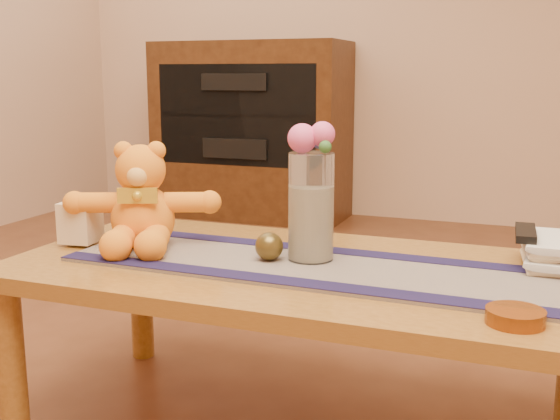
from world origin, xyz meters
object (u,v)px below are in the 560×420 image
at_px(tv_remote, 526,233).
at_px(teddy_bear, 142,197).
at_px(glass_vase, 311,207).
at_px(bronze_ball, 269,246).
at_px(pillar_candle, 80,222).
at_px(amber_dish, 515,317).
at_px(book_bottom, 523,262).

bearing_deg(tv_remote, teddy_bear, -173.45).
relative_size(glass_vase, bronze_ball, 3.78).
bearing_deg(pillar_candle, glass_vase, 4.61).
relative_size(pillar_candle, glass_vase, 0.42).
height_order(glass_vase, amber_dish, glass_vase).
height_order(pillar_candle, glass_vase, glass_vase).
height_order(teddy_bear, pillar_candle, teddy_bear).
bearing_deg(bronze_ball, amber_dish, -20.75).
bearing_deg(pillar_candle, bronze_ball, 0.78).
bearing_deg(pillar_candle, amber_dish, -10.65).
distance_m(teddy_bear, book_bottom, 0.97).
bearing_deg(teddy_bear, glass_vase, -20.07).
distance_m(bronze_ball, tv_remote, 0.61).
relative_size(glass_vase, book_bottom, 1.17).
height_order(glass_vase, bronze_ball, glass_vase).
xyz_separation_m(bronze_ball, tv_remote, (0.58, 0.18, 0.04)).
distance_m(glass_vase, bronze_ball, 0.14).
height_order(pillar_candle, book_bottom, pillar_candle).
bearing_deg(bronze_ball, book_bottom, 18.34).
bearing_deg(glass_vase, teddy_bear, -177.57).
bearing_deg(book_bottom, glass_vase, -168.99).
bearing_deg(book_bottom, amber_dish, -96.07).
relative_size(pillar_candle, tv_remote, 0.68).
distance_m(book_bottom, tv_remote, 0.08).
xyz_separation_m(pillar_candle, book_bottom, (1.12, 0.20, -0.05)).
xyz_separation_m(pillar_candle, bronze_ball, (0.54, 0.01, -0.02)).
relative_size(book_bottom, tv_remote, 1.39).
xyz_separation_m(teddy_bear, amber_dish, (0.94, -0.24, -0.12)).
xyz_separation_m(bronze_ball, amber_dish, (0.58, -0.22, -0.03)).
xyz_separation_m(glass_vase, bronze_ball, (-0.09, -0.04, -0.10)).
height_order(pillar_candle, amber_dish, pillar_candle).
xyz_separation_m(book_bottom, tv_remote, (0.00, -0.01, 0.07)).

